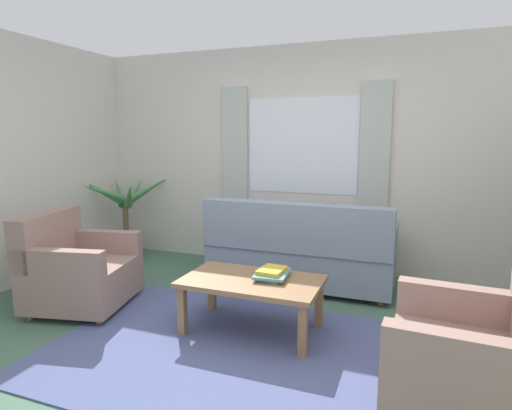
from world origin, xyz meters
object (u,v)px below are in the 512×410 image
couch (300,252)px  armchair_left (77,269)px  book_stack_on_table (272,273)px  potted_plant (126,216)px  armchair_right (477,359)px  coffee_table (252,286)px

couch → armchair_left: bearing=35.5°
book_stack_on_table → potted_plant: (-2.42, 1.29, 0.07)m
couch → armchair_right: couch is taller
book_stack_on_table → potted_plant: size_ratio=0.27×
armchair_right → couch: bearing=-135.8°
coffee_table → potted_plant: (-2.27, 1.38, 0.16)m
potted_plant → armchair_right: bearing=-26.9°
couch → potted_plant: size_ratio=1.48×
armchair_right → coffee_table: (-1.55, 0.56, 0.03)m
armchair_left → book_stack_on_table: bearing=-96.7°
armchair_right → armchair_left: bearing=-94.3°
book_stack_on_table → coffee_table: bearing=-147.9°
couch → coffee_table: size_ratio=1.73×
armchair_left → coffee_table: 1.70m
couch → armchair_right: (1.47, -1.72, -0.01)m
armchair_left → armchair_right: 3.28m
potted_plant → coffee_table: bearing=-31.2°
couch → coffee_table: bearing=86.0°
armchair_left → book_stack_on_table: size_ratio=2.92×
coffee_table → potted_plant: potted_plant is taller
couch → coffee_table: couch is taller
couch → armchair_left: 2.18m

